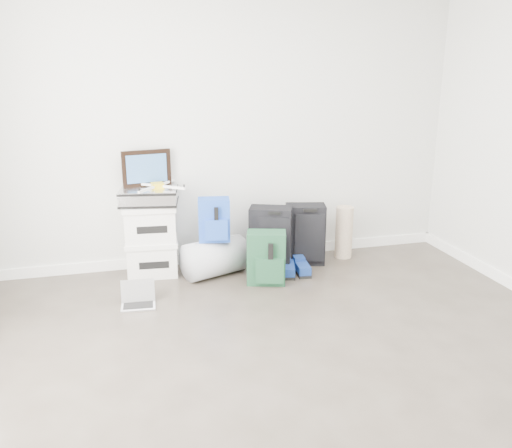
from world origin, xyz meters
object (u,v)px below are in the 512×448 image
object	(u,v)px
boxes_stack	(151,239)
briefcase	(149,196)
carry_on	(305,234)
duffel_bag	(215,257)
laptop	(138,299)
large_suitcase	(271,239)

from	to	relation	value
boxes_stack	briefcase	distance (m)	0.40
carry_on	duffel_bag	bearing A→B (deg)	-160.71
briefcase	laptop	xyz separation A→B (m)	(-0.17, -0.67, -0.69)
duffel_bag	carry_on	xyz separation A→B (m)	(0.92, 0.09, 0.12)
boxes_stack	duffel_bag	distance (m)	0.61
large_suitcase	carry_on	world-z (taller)	large_suitcase
briefcase	laptop	world-z (taller)	briefcase
carry_on	boxes_stack	bearing A→B (deg)	-170.37
briefcase	large_suitcase	world-z (taller)	briefcase
briefcase	duffel_bag	bearing A→B (deg)	-9.67
large_suitcase	duffel_bag	bearing A→B (deg)	-155.49
boxes_stack	briefcase	bearing A→B (deg)	-84.73
boxes_stack	large_suitcase	xyz separation A→B (m)	(1.10, -0.17, -0.03)
boxes_stack	carry_on	size ratio (longest dim) A/B	1.14
laptop	duffel_bag	bearing A→B (deg)	37.52
boxes_stack	duffel_bag	xyz separation A→B (m)	(0.55, -0.20, -0.16)
large_suitcase	laptop	distance (m)	1.39
duffel_bag	large_suitcase	bearing A→B (deg)	-17.99
carry_on	laptop	world-z (taller)	carry_on
boxes_stack	carry_on	world-z (taller)	boxes_stack
boxes_stack	briefcase	xyz separation A→B (m)	(0.00, -0.00, 0.40)
briefcase	duffel_bag	world-z (taller)	briefcase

